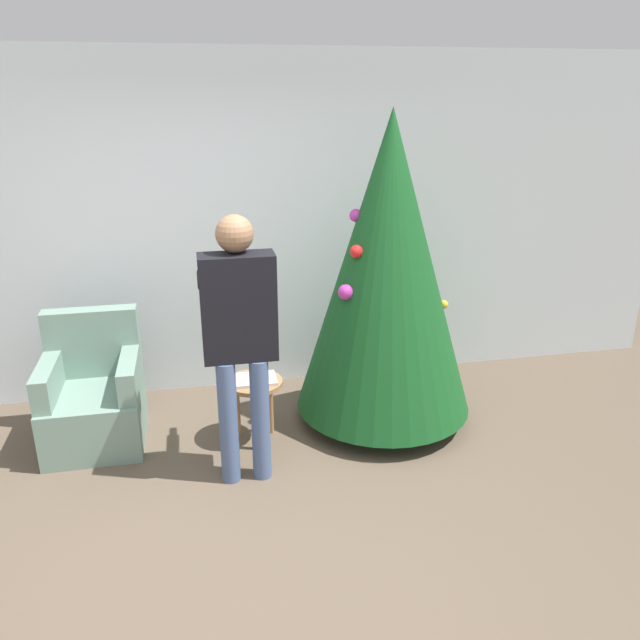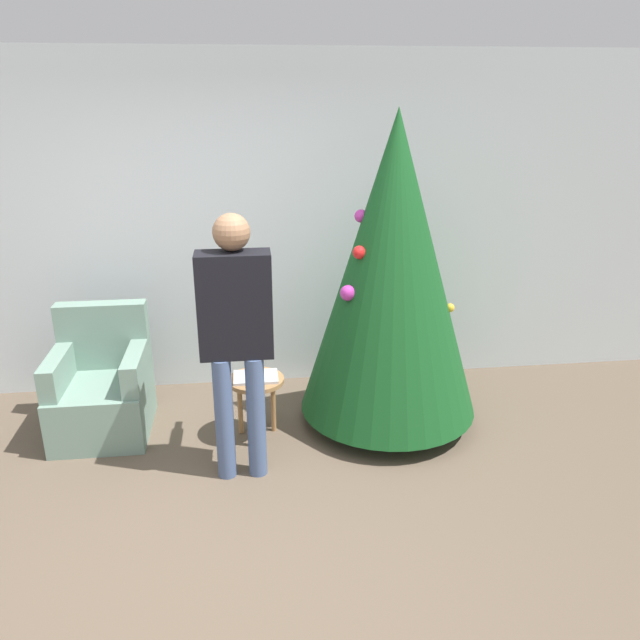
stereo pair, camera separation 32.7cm
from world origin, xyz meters
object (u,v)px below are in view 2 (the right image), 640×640
object	(u,v)px
christmas_tree	(392,269)
armchair	(102,389)
side_stool	(256,388)
person_standing	(236,324)

from	to	relation	value
christmas_tree	armchair	world-z (taller)	christmas_tree
christmas_tree	side_stool	bearing A→B (deg)	-172.69
person_standing	side_stool	size ratio (longest dim) A/B	3.65
person_standing	armchair	bearing A→B (deg)	146.75
armchair	person_standing	distance (m)	1.40
christmas_tree	person_standing	size ratio (longest dim) A/B	1.34
christmas_tree	person_standing	xyz separation A→B (m)	(-1.10, -0.53, -0.17)
christmas_tree	person_standing	distance (m)	1.24
christmas_tree	armchair	size ratio (longest dim) A/B	2.51
christmas_tree	person_standing	world-z (taller)	christmas_tree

